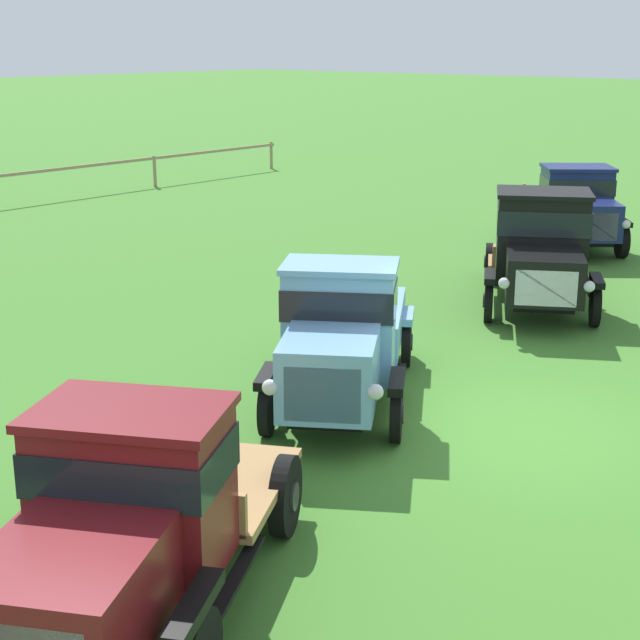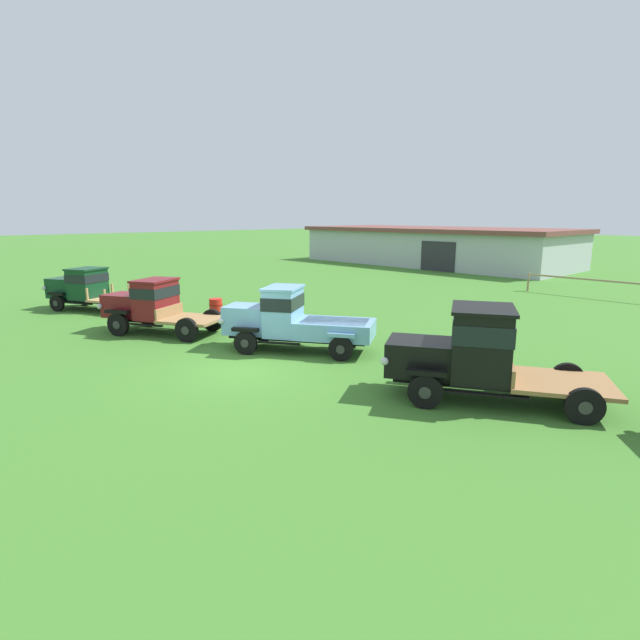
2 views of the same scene
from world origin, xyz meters
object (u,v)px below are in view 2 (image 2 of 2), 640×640
object	(u,v)px
farm_shed	(434,246)
vintage_truck_midrow_center	(292,320)
vintage_truck_second_in_line	(151,305)
vintage_truck_far_side	(473,351)
oil_drum_beside_row	(216,308)
vintage_truck_foreground_near	(85,287)

from	to	relation	value
farm_shed	vintage_truck_midrow_center	size ratio (longest dim) A/B	4.86
farm_shed	vintage_truck_second_in_line	bearing A→B (deg)	-74.84
vintage_truck_far_side	oil_drum_beside_row	size ratio (longest dim) A/B	6.29
farm_shed	vintage_truck_second_in_line	xyz separation A→B (m)	(8.53, -31.49, -0.61)
vintage_truck_foreground_near	vintage_truck_second_in_line	bearing A→B (deg)	1.77
vintage_truck_midrow_center	farm_shed	bearing A→B (deg)	116.05
farm_shed	vintage_truck_foreground_near	xyz separation A→B (m)	(1.70, -31.71, -0.63)
vintage_truck_second_in_line	oil_drum_beside_row	xyz separation A→B (m)	(-0.72, 3.28, -0.66)
vintage_truck_second_in_line	oil_drum_beside_row	bearing A→B (deg)	102.38
farm_shed	vintage_truck_foreground_near	bearing A→B (deg)	-86.94
vintage_truck_far_side	vintage_truck_midrow_center	bearing A→B (deg)	-177.27
vintage_truck_foreground_near	vintage_truck_midrow_center	size ratio (longest dim) A/B	1.01
farm_shed	oil_drum_beside_row	distance (m)	29.31
vintage_truck_second_in_line	vintage_truck_far_side	size ratio (longest dim) A/B	0.91
farm_shed	vintage_truck_foreground_near	size ratio (longest dim) A/B	4.83
vintage_truck_foreground_near	vintage_truck_far_side	world-z (taller)	vintage_truck_far_side
vintage_truck_foreground_near	vintage_truck_midrow_center	xyz separation A→B (m)	(12.59, 2.48, -0.03)
farm_shed	vintage_truck_far_side	world-z (taller)	farm_shed
farm_shed	vintage_truck_far_side	xyz separation A→B (m)	(20.79, -28.92, -0.49)
vintage_truck_second_in_line	oil_drum_beside_row	distance (m)	3.42
farm_shed	oil_drum_beside_row	size ratio (longest dim) A/B	28.44
vintage_truck_foreground_near	oil_drum_beside_row	world-z (taller)	vintage_truck_foreground_near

